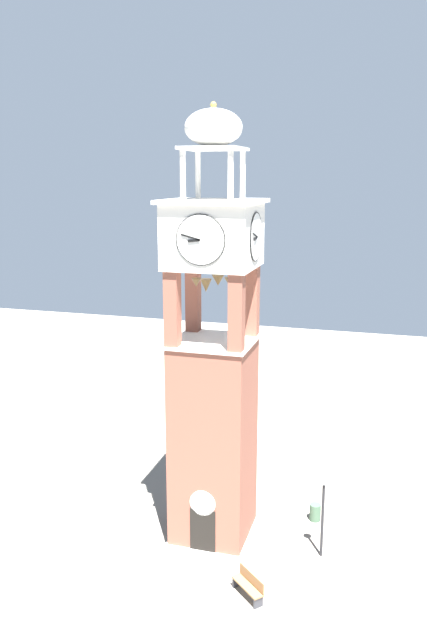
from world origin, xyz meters
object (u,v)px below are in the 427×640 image
(clock_tower, at_px, (213,378))
(lamp_post, at_px, (323,501))
(trash_bin, at_px, (315,512))
(park_bench, at_px, (249,585))

(clock_tower, relative_size, lamp_post, 5.08)
(trash_bin, bearing_deg, clock_tower, -146.82)
(park_bench, bearing_deg, lamp_post, 55.43)
(clock_tower, bearing_deg, park_bench, -54.67)
(clock_tower, height_order, park_bench, clock_tower)
(park_bench, bearing_deg, trash_bin, 74.17)
(clock_tower, xyz_separation_m, lamp_post, (4.76, -0.00, -4.92))
(park_bench, relative_size, lamp_post, 0.41)
(lamp_post, bearing_deg, trash_bin, 102.65)
(park_bench, distance_m, lamp_post, 4.62)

